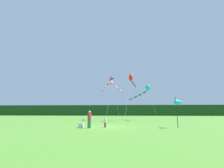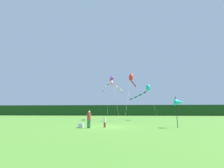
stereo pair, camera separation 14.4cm
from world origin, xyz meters
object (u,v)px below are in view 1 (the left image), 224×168
(person_adult, at_px, (89,118))
(kite_purple, at_px, (110,80))
(banner_flag_pole, at_px, (179,102))
(kite_rainbow, at_px, (114,84))
(kite_cyan, at_px, (146,89))
(cooler_box, at_px, (81,126))
(person_child, at_px, (105,122))
(kite_red, at_px, (131,78))

(person_adult, bearing_deg, kite_purple, 86.40)
(banner_flag_pole, bearing_deg, person_adult, -174.80)
(kite_rainbow, bearing_deg, kite_cyan, -16.19)
(cooler_box, height_order, banner_flag_pole, banner_flag_pole)
(person_child, bearing_deg, banner_flag_pole, 1.81)
(person_child, height_order, banner_flag_pole, banner_flag_pole)
(cooler_box, xyz_separation_m, kite_red, (5.90, 10.56, 7.23))
(kite_red, bearing_deg, kite_rainbow, 122.66)
(kite_purple, bearing_deg, kite_rainbow, 73.42)
(banner_flag_pole, distance_m, kite_purple, 16.23)
(kite_rainbow, height_order, kite_purple, kite_purple)
(person_adult, height_order, kite_rainbow, kite_rainbow)
(kite_cyan, bearing_deg, kite_purple, -175.07)
(person_child, xyz_separation_m, kite_rainbow, (0.08, 15.57, 6.87))
(cooler_box, distance_m, kite_red, 14.09)
(person_adult, distance_m, cooler_box, 1.21)
(cooler_box, bearing_deg, banner_flag_pole, 2.92)
(person_adult, height_order, kite_cyan, kite_cyan)
(cooler_box, xyz_separation_m, banner_flag_pole, (10.15, 0.52, 2.34))
(banner_flag_pole, bearing_deg, kite_purple, 123.11)
(person_adult, bearing_deg, cooler_box, 160.39)
(banner_flag_pole, distance_m, kite_rainbow, 17.82)
(banner_flag_pole, relative_size, kite_rainbow, 0.36)
(person_child, height_order, kite_purple, kite_purple)
(banner_flag_pole, height_order, kite_cyan, kite_cyan)
(cooler_box, bearing_deg, kite_red, 60.81)
(kite_rainbow, relative_size, kite_purple, 0.86)
(banner_flag_pole, relative_size, kite_red, 0.37)
(cooler_box, height_order, kite_rainbow, kite_rainbow)
(person_child, xyz_separation_m, cooler_box, (-2.43, -0.27, -0.38))
(person_child, bearing_deg, kite_purple, 92.89)
(kite_purple, bearing_deg, cooler_box, -97.55)
(kite_red, bearing_deg, person_adult, -114.63)
(person_child, xyz_separation_m, kite_red, (3.47, 10.29, 6.85))
(kite_purple, distance_m, kite_cyan, 7.43)
(person_child, xyz_separation_m, banner_flag_pole, (7.72, 0.24, 1.96))
(kite_rainbow, xyz_separation_m, kite_red, (3.39, -5.29, -0.01))
(person_child, bearing_deg, kite_cyan, 64.66)
(cooler_box, relative_size, banner_flag_pole, 0.15)
(kite_rainbow, xyz_separation_m, kite_purple, (-0.74, -2.48, 0.39))
(kite_purple, bearing_deg, kite_cyan, 4.93)
(kite_rainbow, bearing_deg, person_adult, -95.65)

